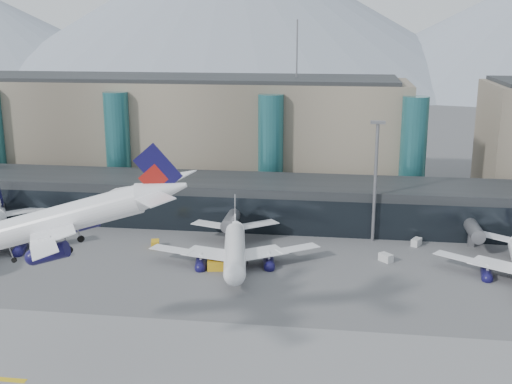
% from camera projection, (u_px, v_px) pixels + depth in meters
% --- Properties ---
extents(ground, '(900.00, 900.00, 0.00)m').
position_uv_depth(ground, '(177.00, 336.00, 94.44)').
color(ground, '#515154').
rests_on(ground, ground).
extents(concourse, '(170.00, 27.00, 10.00)m').
position_uv_depth(concourse, '(241.00, 201.00, 148.54)').
color(concourse, black).
rests_on(concourse, ground).
extents(terminal_main, '(130.00, 30.00, 31.00)m').
position_uv_depth(terminal_main, '(172.00, 132.00, 180.23)').
color(terminal_main, gray).
rests_on(terminal_main, ground).
extents(teal_towers, '(116.40, 19.40, 46.00)m').
position_uv_depth(teal_towers, '(193.00, 148.00, 163.91)').
color(teal_towers, '#26666C').
rests_on(teal_towers, ground).
extents(mountain_ridge, '(910.00, 400.00, 110.00)m').
position_uv_depth(mountain_ridge, '(338.00, 24.00, 445.12)').
color(mountain_ridge, gray).
rests_on(mountain_ridge, ground).
extents(lightmast_mid, '(3.00, 1.20, 25.60)m').
position_uv_depth(lightmast_mid, '(376.00, 175.00, 132.79)').
color(lightmast_mid, slate).
rests_on(lightmast_mid, ground).
extents(hero_jet, '(31.56, 32.12, 10.36)m').
position_uv_depth(hero_jet, '(80.00, 209.00, 81.04)').
color(hero_jet, white).
rests_on(hero_jet, ground).
extents(jet_parked_mid, '(34.29, 34.65, 11.20)m').
position_uv_depth(jet_parked_mid, '(235.00, 239.00, 124.02)').
color(jet_parked_mid, white).
rests_on(jet_parked_mid, ground).
extents(veh_a, '(3.56, 3.20, 1.75)m').
position_uv_depth(veh_a, '(51.00, 254.00, 125.89)').
color(veh_a, silver).
rests_on(veh_a, ground).
extents(veh_b, '(2.23, 2.93, 1.50)m').
position_uv_depth(veh_b, '(155.00, 244.00, 131.95)').
color(veh_b, gold).
rests_on(veh_b, ground).
extents(veh_c, '(3.51, 3.10, 1.73)m').
position_uv_depth(veh_c, '(234.00, 265.00, 119.94)').
color(veh_c, '#454549').
rests_on(veh_c, ground).
extents(veh_d, '(2.51, 3.03, 1.53)m').
position_uv_depth(veh_d, '(416.00, 242.00, 133.08)').
color(veh_d, silver).
rests_on(veh_d, ground).
extents(veh_g, '(2.94, 3.02, 1.55)m').
position_uv_depth(veh_g, '(386.00, 258.00, 124.08)').
color(veh_g, silver).
rests_on(veh_g, ground).
extents(veh_h, '(3.68, 2.37, 1.89)m').
position_uv_depth(veh_h, '(217.00, 265.00, 119.65)').
color(veh_h, gold).
rests_on(veh_h, ground).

